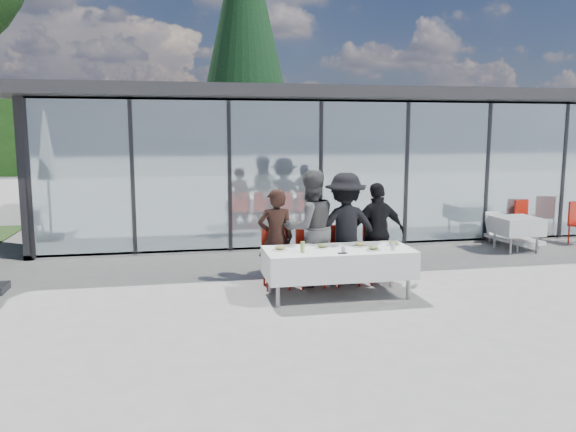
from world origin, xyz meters
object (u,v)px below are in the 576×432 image
(diner_d, at_px, (377,232))
(plate_d, at_px, (394,244))
(plate_extra, at_px, (373,249))
(diner_chair_b, at_px, (310,253))
(dining_table, at_px, (338,262))
(diner_b, at_px, (310,228))
(diner_chair_d, at_px, (377,250))
(plate_b, at_px, (323,246))
(juice_bottle, at_px, (303,247))
(diner_chair_c, at_px, (345,251))
(conifer_tree, at_px, (245,34))
(plate_a, at_px, (280,248))
(diner_chair_a, at_px, (276,254))
(spare_table_right, at_px, (516,226))
(lounger, at_px, (509,234))
(folded_eyeglasses, at_px, (343,253))
(plate_c, at_px, (360,245))
(spare_chair_b, at_px, (517,218))
(diner_a, at_px, (276,238))
(diner_c, at_px, (345,229))

(diner_d, relative_size, plate_d, 7.05)
(plate_extra, bearing_deg, diner_chair_b, 128.47)
(dining_table, relative_size, diner_d, 1.34)
(diner_b, xyz_separation_m, diner_chair_d, (1.16, 0.00, -0.41))
(plate_b, relative_size, juice_bottle, 1.47)
(diner_chair_c, distance_m, conifer_tree, 12.97)
(diner_chair_c, height_order, plate_a, diner_chair_c)
(diner_chair_a, xyz_separation_m, spare_table_right, (5.46, 1.71, 0.02))
(lounger, bearing_deg, conifer_tree, 116.74)
(folded_eyeglasses, height_order, spare_table_right, folded_eyeglasses)
(diner_chair_d, xyz_separation_m, plate_c, (-0.52, -0.65, 0.24))
(plate_extra, bearing_deg, spare_chair_b, 37.72)
(spare_table_right, distance_m, conifer_tree, 12.29)
(diner_b, bearing_deg, plate_a, 34.87)
(diner_chair_b, distance_m, diner_d, 1.20)
(diner_chair_a, relative_size, plate_b, 4.08)
(diner_a, distance_m, diner_chair_a, 0.27)
(plate_b, relative_size, plate_c, 1.00)
(plate_d, relative_size, spare_chair_b, 0.25)
(diner_chair_b, xyz_separation_m, lounger, (5.11, 2.33, -0.28))
(diner_c, relative_size, spare_chair_b, 1.90)
(dining_table, xyz_separation_m, plate_a, (-0.89, 0.08, 0.24))
(diner_chair_d, xyz_separation_m, folded_eyeglasses, (-0.93, -1.09, 0.22))
(diner_d, height_order, plate_d, diner_d)
(folded_eyeglasses, xyz_separation_m, lounger, (4.88, 3.42, -0.50))
(diner_chair_a, xyz_separation_m, plate_c, (1.22, -0.65, 0.24))
(diner_b, relative_size, plate_extra, 7.96)
(diner_chair_d, height_order, juice_bottle, diner_chair_d)
(diner_a, height_order, conifer_tree, conifer_tree)
(diner_chair_a, xyz_separation_m, plate_d, (1.77, -0.66, 0.24))
(plate_extra, distance_m, spare_chair_b, 6.11)
(lounger, bearing_deg, plate_a, -152.38)
(dining_table, bearing_deg, juice_bottle, -166.13)
(diner_chair_d, bearing_deg, folded_eyeglasses, -130.41)
(diner_c, height_order, diner_chair_d, diner_c)
(dining_table, xyz_separation_m, plate_c, (0.38, 0.10, 0.24))
(plate_b, relative_size, spare_chair_b, 0.25)
(diner_chair_a, relative_size, diner_chair_c, 1.00)
(diner_b, bearing_deg, diner_d, 167.86)
(diner_a, distance_m, diner_chair_d, 1.76)
(diner_b, bearing_deg, diner_chair_b, -102.14)
(diner_chair_c, xyz_separation_m, plate_a, (-1.22, -0.67, 0.24))
(diner_chair_d, distance_m, plate_extra, 1.06)
(diner_a, bearing_deg, lounger, -157.79)
(dining_table, xyz_separation_m, diner_c, (0.33, 0.75, 0.39))
(diner_d, bearing_deg, diner_a, -6.72)
(diner_chair_b, bearing_deg, plate_extra, -51.53)
(plate_b, relative_size, plate_d, 1.00)
(diner_c, relative_size, folded_eyeglasses, 13.26)
(conifer_tree, bearing_deg, diner_c, -88.81)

